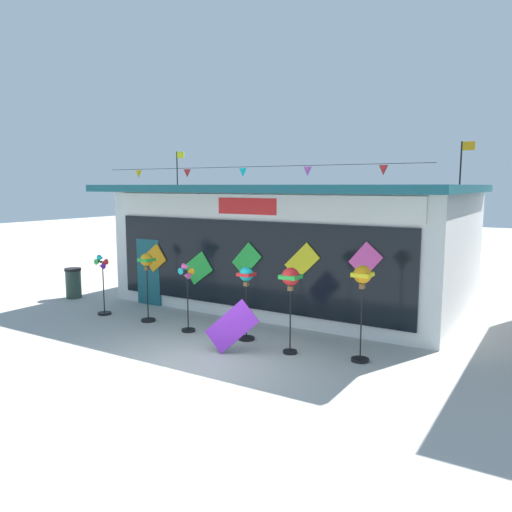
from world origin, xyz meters
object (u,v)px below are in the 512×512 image
(wind_spinner_center_right, at_px, (246,285))
(display_kite_on_ground, at_px, (232,327))
(kite_shop_building, at_px, (295,243))
(wind_spinner_right, at_px, (291,283))
(wind_spinner_far_right, at_px, (362,286))
(wind_spinner_center_left, at_px, (187,289))
(wind_spinner_far_left, at_px, (102,278))
(trash_bin, at_px, (73,283))
(wind_spinner_left, at_px, (147,270))

(wind_spinner_center_right, bearing_deg, display_kite_on_ground, -75.26)
(kite_shop_building, bearing_deg, wind_spinner_right, -63.50)
(wind_spinner_far_right, xyz_separation_m, display_kite_on_ground, (-2.54, -0.98, -1.00))
(wind_spinner_center_left, bearing_deg, display_kite_on_ground, -22.31)
(wind_spinner_center_left, relative_size, wind_spinner_far_right, 0.86)
(kite_shop_building, height_order, wind_spinner_far_left, kite_shop_building)
(wind_spinner_far_right, bearing_deg, wind_spinner_right, -167.76)
(wind_spinner_right, xyz_separation_m, wind_spinner_far_right, (1.47, 0.32, 0.05))
(trash_bin, height_order, display_kite_on_ground, display_kite_on_ground)
(wind_spinner_center_right, relative_size, wind_spinner_right, 0.92)
(wind_spinner_center_right, height_order, wind_spinner_far_right, wind_spinner_far_right)
(wind_spinner_far_right, distance_m, trash_bin, 10.05)
(wind_spinner_center_left, xyz_separation_m, wind_spinner_center_right, (1.60, 0.22, 0.21))
(kite_shop_building, height_order, wind_spinner_right, kite_shop_building)
(kite_shop_building, distance_m, wind_spinner_far_left, 5.77)
(wind_spinner_left, bearing_deg, wind_spinner_right, -3.92)
(wind_spinner_far_left, relative_size, wind_spinner_far_right, 0.85)
(wind_spinner_far_right, bearing_deg, wind_spinner_left, -179.86)
(wind_spinner_far_left, bearing_deg, trash_bin, 158.64)
(wind_spinner_right, bearing_deg, wind_spinner_center_left, 177.99)
(wind_spinner_left, bearing_deg, display_kite_on_ground, -15.95)
(wind_spinner_center_right, distance_m, wind_spinner_right, 1.39)
(wind_spinner_far_left, relative_size, wind_spinner_center_right, 0.98)
(wind_spinner_left, distance_m, display_kite_on_ground, 3.60)
(wind_spinner_far_right, relative_size, display_kite_on_ground, 1.80)
(wind_spinner_left, distance_m, trash_bin, 4.22)
(wind_spinner_center_left, xyz_separation_m, wind_spinner_right, (2.93, -0.10, 0.45))
(wind_spinner_right, relative_size, wind_spinner_far_right, 0.94)
(wind_spinner_right, bearing_deg, trash_bin, 172.37)
(wind_spinner_center_left, bearing_deg, wind_spinner_left, 172.41)
(wind_spinner_left, bearing_deg, wind_spinner_far_right, 0.14)
(wind_spinner_left, height_order, wind_spinner_center_right, wind_spinner_left)
(wind_spinner_center_left, bearing_deg, kite_shop_building, 80.81)
(wind_spinner_center_left, bearing_deg, wind_spinner_right, -2.01)
(wind_spinner_far_left, xyz_separation_m, wind_spinner_far_right, (7.48, 0.15, 0.55))
(trash_bin, bearing_deg, wind_spinner_left, -11.64)
(wind_spinner_left, bearing_deg, wind_spinner_far_left, -175.02)
(wind_spinner_center_right, bearing_deg, wind_spinner_right, -13.74)
(wind_spinner_left, bearing_deg, kite_shop_building, 61.87)
(trash_bin, bearing_deg, wind_spinner_center_left, -10.54)
(wind_spinner_left, xyz_separation_m, display_kite_on_ground, (3.37, -0.96, -0.80))
(kite_shop_building, relative_size, wind_spinner_center_left, 6.01)
(wind_spinner_right, height_order, trash_bin, wind_spinner_right)
(kite_shop_building, distance_m, wind_spinner_far_right, 5.55)
(wind_spinner_far_left, distance_m, trash_bin, 2.71)
(wind_spinner_left, height_order, display_kite_on_ground, wind_spinner_left)
(wind_spinner_far_left, bearing_deg, wind_spinner_far_right, 1.15)
(wind_spinner_far_left, relative_size, trash_bin, 1.75)
(wind_spinner_left, relative_size, wind_spinner_center_right, 1.06)
(kite_shop_building, bearing_deg, wind_spinner_far_left, -131.41)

